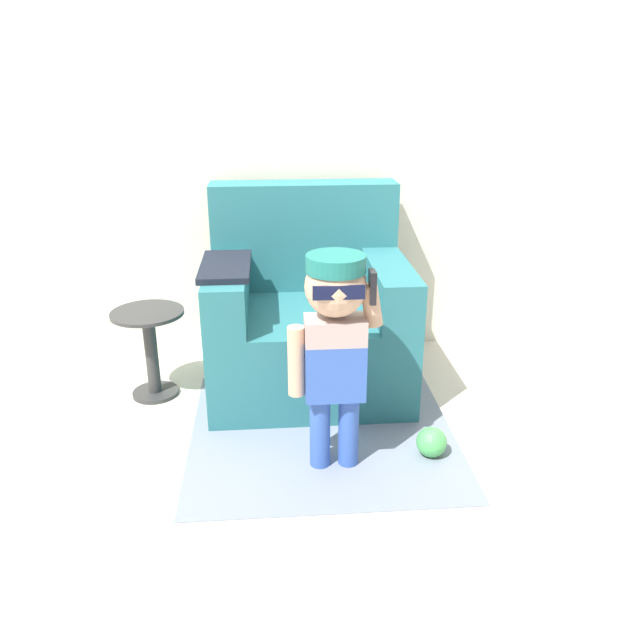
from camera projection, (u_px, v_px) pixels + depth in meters
ground_plane at (328, 400)px, 3.24m from camera, size 10.00×10.00×0.00m
wall_back at (316, 128)px, 3.45m from camera, size 10.00×0.05×2.60m
armchair at (307, 316)px, 3.32m from camera, size 1.03×0.91×1.04m
person_child at (335, 331)px, 2.48m from camera, size 0.38×0.29×0.94m
side_table at (151, 345)px, 3.19m from camera, size 0.37×0.37×0.47m
rug at (322, 431)px, 2.95m from camera, size 1.22×1.21×0.01m
toy_ball at (432, 442)px, 2.74m from camera, size 0.13×0.13×0.13m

